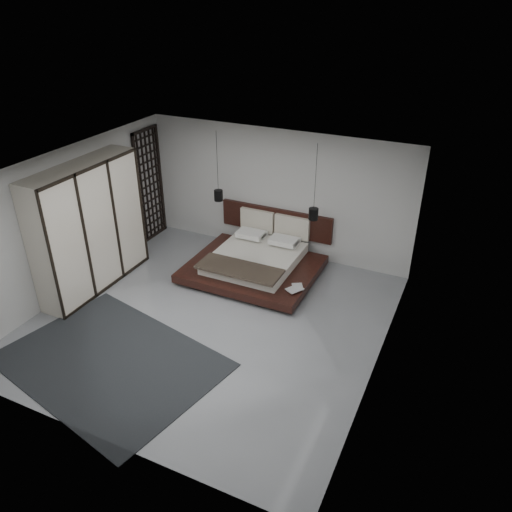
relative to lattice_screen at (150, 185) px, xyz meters
The scene contains 14 objects.
floor 4.05m from the lattice_screen, 39.71° to the right, with size 6.00×6.00×0.00m, color gray.
ceiling 4.12m from the lattice_screen, 39.71° to the right, with size 6.00×6.00×0.00m, color white.
wall_back 3.00m from the lattice_screen, 10.56° to the left, with size 6.00×6.00×0.00m, color beige.
wall_front 6.20m from the lattice_screen, 61.57° to the right, with size 6.00×6.00×0.00m, color beige.
wall_left 2.45m from the lattice_screen, 91.17° to the right, with size 6.00×6.00×0.00m, color beige.
wall_right 6.44m from the lattice_screen, 22.38° to the right, with size 6.00×6.00×0.00m, color beige.
lattice_screen is the anchor object (origin of this frame).
bed 3.18m from the lattice_screen, 10.24° to the right, with size 2.61×2.32×1.05m.
book_lower 4.33m from the lattice_screen, 16.12° to the right, with size 0.20×0.27×0.03m, color #99724C.
book_upper 4.31m from the lattice_screen, 16.56° to the right, with size 0.23×0.31×0.02m, color #99724C.
pendant_left 1.90m from the lattice_screen, ahead, with size 0.19×0.19×1.50m.
pendant_right 4.04m from the lattice_screen, ahead, with size 0.19×0.19×1.54m.
wardrobe 2.35m from the lattice_screen, 83.84° to the right, with size 0.61×2.58×2.53m.
rug 4.81m from the lattice_screen, 63.64° to the right, with size 3.44×2.46×0.01m, color black.
Camera 1 is at (3.90, -6.37, 5.38)m, focal length 35.00 mm.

